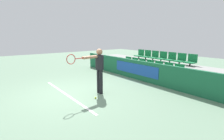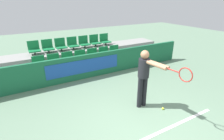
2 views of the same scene
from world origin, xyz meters
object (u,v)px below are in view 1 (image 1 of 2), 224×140
at_px(stadium_chair_3, 149,66).
at_px(stadium_chair_7, 140,55).
at_px(stadium_chair_4, 157,68).
at_px(stadium_chair_12, 180,59).
at_px(tennis_player, 98,66).
at_px(stadium_chair_8, 146,55).
at_px(stadium_chair_10, 162,57).
at_px(stadium_chair_2, 141,64).
at_px(stadium_chair_11, 171,58).
at_px(stadium_chair_6, 178,71).
at_px(stadium_chair_5, 167,69).
at_px(stadium_chair_9, 154,56).
at_px(stadium_chair_0, 127,62).
at_px(tennis_ball, 96,98).
at_px(stadium_chair_1, 134,63).
at_px(stadium_chair_13, 191,61).

bearing_deg(stadium_chair_3, stadium_chair_7, 147.76).
bearing_deg(stadium_chair_4, stadium_chair_12, 62.14).
bearing_deg(tennis_player, stadium_chair_4, 83.07).
distance_m(stadium_chair_8, stadium_chair_10, 1.09).
xyz_separation_m(stadium_chair_2, stadium_chair_12, (1.64, 1.03, 0.37)).
bearing_deg(stadium_chair_12, stadium_chair_10, 180.00).
height_order(stadium_chair_4, stadium_chair_11, stadium_chair_11).
height_order(stadium_chair_6, stadium_chair_10, stadium_chair_10).
xyz_separation_m(stadium_chair_4, stadium_chair_5, (0.55, 0.00, 0.00)).
bearing_deg(tennis_player, stadium_chair_9, 96.81).
xyz_separation_m(stadium_chair_4, stadium_chair_7, (-2.18, 1.03, 0.37)).
bearing_deg(stadium_chair_12, stadium_chair_7, 180.00).
bearing_deg(stadium_chair_8, stadium_chair_10, 0.00).
bearing_deg(stadium_chair_12, stadium_chair_4, -117.86).
xyz_separation_m(stadium_chair_4, stadium_chair_10, (-0.55, 1.03, 0.37)).
height_order(stadium_chair_0, tennis_ball, stadium_chair_0).
bearing_deg(stadium_chair_7, stadium_chair_9, 0.00).
xyz_separation_m(stadium_chair_1, stadium_chair_4, (1.64, 0.00, 0.00)).
distance_m(stadium_chair_0, stadium_chair_10, 1.97).
bearing_deg(stadium_chair_1, tennis_player, -63.69).
bearing_deg(tennis_ball, stadium_chair_9, 107.69).
distance_m(stadium_chair_12, tennis_ball, 4.88).
bearing_deg(stadium_chair_3, stadium_chair_13, 32.24).
bearing_deg(stadium_chair_9, tennis_player, -75.69).
distance_m(stadium_chair_5, stadium_chair_12, 1.10).
bearing_deg(stadium_chair_13, stadium_chair_10, 180.00).
distance_m(stadium_chair_1, stadium_chair_7, 1.22).
xyz_separation_m(stadium_chair_8, stadium_chair_10, (1.09, 0.00, 0.00)).
bearing_deg(stadium_chair_6, stadium_chair_7, 162.50).
bearing_deg(stadium_chair_8, stadium_chair_6, -20.73).
xyz_separation_m(stadium_chair_1, stadium_chair_2, (0.55, 0.00, 0.00)).
relative_size(stadium_chair_4, stadium_chair_13, 1.00).
bearing_deg(stadium_chair_2, stadium_chair_3, 0.00).
relative_size(stadium_chair_2, tennis_player, 0.32).
xyz_separation_m(stadium_chair_0, stadium_chair_2, (1.09, 0.00, 0.00)).
height_order(stadium_chair_10, tennis_player, tennis_player).
bearing_deg(stadium_chair_13, stadium_chair_3, -147.76).
xyz_separation_m(stadium_chair_5, stadium_chair_6, (0.55, 0.00, 0.00)).
bearing_deg(stadium_chair_0, stadium_chair_1, 0.00).
height_order(stadium_chair_4, stadium_chair_5, same).
relative_size(stadium_chair_3, stadium_chair_8, 1.00).
relative_size(stadium_chair_9, stadium_chair_12, 1.00).
xyz_separation_m(stadium_chair_10, stadium_chair_11, (0.55, 0.00, 0.00)).
xyz_separation_m(stadium_chair_6, stadium_chair_7, (-3.27, 1.03, 0.37)).
height_order(stadium_chair_4, stadium_chair_13, stadium_chair_13).
distance_m(stadium_chair_0, stadium_chair_4, 2.18).
height_order(stadium_chair_7, stadium_chair_8, same).
distance_m(stadium_chair_0, stadium_chair_1, 0.55).
height_order(stadium_chair_2, tennis_ball, stadium_chair_2).
distance_m(stadium_chair_8, tennis_player, 4.72).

